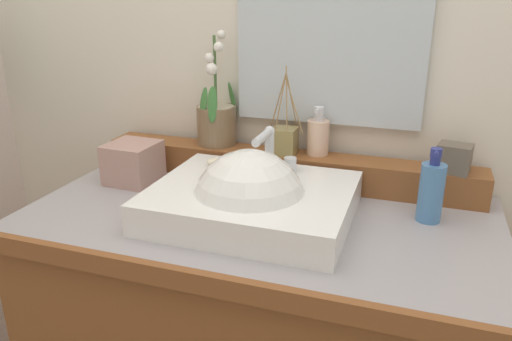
# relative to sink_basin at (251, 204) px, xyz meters

# --- Properties ---
(wall_back) EXTENTS (2.83, 0.20, 2.62)m
(wall_back) POSITION_rel_sink_basin_xyz_m (0.01, 0.43, 0.37)
(wall_back) COLOR beige
(wall_back) RESTS_ON ground
(back_ledge) EXTENTS (1.06, 0.10, 0.08)m
(back_ledge) POSITION_rel_sink_basin_xyz_m (0.01, 0.26, 0.00)
(back_ledge) COLOR brown
(back_ledge) RESTS_ON vanity_cabinet
(sink_basin) EXTENTS (0.46, 0.38, 0.29)m
(sink_basin) POSITION_rel_sink_basin_xyz_m (0.00, 0.00, 0.00)
(sink_basin) COLOR white
(sink_basin) RESTS_ON vanity_cabinet
(soap_bar) EXTENTS (0.07, 0.04, 0.02)m
(soap_bar) POSITION_rel_sink_basin_xyz_m (-0.13, 0.12, 0.05)
(soap_bar) COLOR beige
(soap_bar) RESTS_ON sink_basin
(potted_plant) EXTENTS (0.11, 0.12, 0.32)m
(potted_plant) POSITION_rel_sink_basin_xyz_m (-0.20, 0.28, 0.12)
(potted_plant) COLOR brown
(potted_plant) RESTS_ON back_ledge
(soap_dispenser) EXTENTS (0.06, 0.06, 0.13)m
(soap_dispenser) POSITION_rel_sink_basin_xyz_m (0.10, 0.28, 0.10)
(soap_dispenser) COLOR beige
(soap_dispenser) RESTS_ON back_ledge
(reed_diffuser) EXTENTS (0.10, 0.08, 0.24)m
(reed_diffuser) POSITION_rel_sink_basin_xyz_m (0.01, 0.25, 0.09)
(reed_diffuser) COLOR olive
(reed_diffuser) RESTS_ON back_ledge
(trinket_box) EXTENTS (0.09, 0.08, 0.07)m
(trinket_box) POSITION_rel_sink_basin_xyz_m (0.44, 0.25, 0.08)
(trinket_box) COLOR brown
(trinket_box) RESTS_ON back_ledge
(lotion_bottle) EXTENTS (0.06, 0.06, 0.18)m
(lotion_bottle) POSITION_rel_sink_basin_xyz_m (0.40, 0.12, 0.04)
(lotion_bottle) COLOR teal
(lotion_bottle) RESTS_ON vanity_cabinet
(tissue_box) EXTENTS (0.14, 0.14, 0.11)m
(tissue_box) POSITION_rel_sink_basin_xyz_m (-0.39, 0.12, 0.02)
(tissue_box) COLOR tan
(tissue_box) RESTS_ON vanity_cabinet
(mirror) EXTENTS (0.50, 0.02, 0.46)m
(mirror) POSITION_rel_sink_basin_xyz_m (0.11, 0.32, 0.36)
(mirror) COLOR silver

